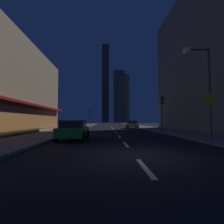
{
  "coord_description": "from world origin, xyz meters",
  "views": [
    {
      "loc": [
        -1.17,
        -7.27,
        1.43
      ],
      "look_at": [
        0.0,
        28.41,
        3.23
      ],
      "focal_mm": 27.73,
      "sensor_mm": 36.0,
      "label": 1
    }
  ],
  "objects_px": {
    "street_lamp_right": "(198,70)",
    "car_parked_far": "(132,124)",
    "traffic_light_near_right": "(162,106)",
    "traffic_light_far_left": "(90,114)",
    "car_parked_near": "(74,130)",
    "pedestrian_crossing_sign": "(210,112)",
    "fire_hydrant_far_left": "(80,126)"
  },
  "relations": [
    {
      "from": "street_lamp_right",
      "to": "car_parked_far",
      "type": "bearing_deg",
      "value": 95.08
    },
    {
      "from": "car_parked_near",
      "to": "fire_hydrant_far_left",
      "type": "distance_m",
      "value": 18.19
    },
    {
      "from": "car_parked_near",
      "to": "traffic_light_near_right",
      "type": "relative_size",
      "value": 1.01
    },
    {
      "from": "traffic_light_near_right",
      "to": "traffic_light_far_left",
      "type": "bearing_deg",
      "value": 112.63
    },
    {
      "from": "car_parked_far",
      "to": "street_lamp_right",
      "type": "bearing_deg",
      "value": -84.92
    },
    {
      "from": "traffic_light_far_left",
      "to": "pedestrian_crossing_sign",
      "type": "height_order",
      "value": "traffic_light_far_left"
    },
    {
      "from": "car_parked_near",
      "to": "traffic_light_far_left",
      "type": "height_order",
      "value": "traffic_light_far_left"
    },
    {
      "from": "car_parked_near",
      "to": "car_parked_far",
      "type": "bearing_deg",
      "value": 69.24
    },
    {
      "from": "car_parked_far",
      "to": "traffic_light_near_right",
      "type": "xyz_separation_m",
      "value": [
        1.9,
        -11.63,
        2.45
      ]
    },
    {
      "from": "traffic_light_far_left",
      "to": "pedestrian_crossing_sign",
      "type": "xyz_separation_m",
      "value": [
        11.1,
        -35.69,
        -1.18
      ]
    },
    {
      "from": "car_parked_near",
      "to": "pedestrian_crossing_sign",
      "type": "height_order",
      "value": "pedestrian_crossing_sign"
    },
    {
      "from": "pedestrian_crossing_sign",
      "to": "fire_hydrant_far_left",
      "type": "bearing_deg",
      "value": 119.9
    },
    {
      "from": "fire_hydrant_far_left",
      "to": "traffic_light_far_left",
      "type": "distance_m",
      "value": 15.94
    },
    {
      "from": "car_parked_far",
      "to": "street_lamp_right",
      "type": "relative_size",
      "value": 0.64
    },
    {
      "from": "traffic_light_far_left",
      "to": "street_lamp_right",
      "type": "distance_m",
      "value": 36.49
    },
    {
      "from": "pedestrian_crossing_sign",
      "to": "traffic_light_far_left",
      "type": "bearing_deg",
      "value": 107.27
    },
    {
      "from": "pedestrian_crossing_sign",
      "to": "street_lamp_right",
      "type": "bearing_deg",
      "value": 103.52
    },
    {
      "from": "street_lamp_right",
      "to": "traffic_light_near_right",
      "type": "bearing_deg",
      "value": 89.18
    },
    {
      "from": "fire_hydrant_far_left",
      "to": "street_lamp_right",
      "type": "relative_size",
      "value": 0.1
    },
    {
      "from": "fire_hydrant_far_left",
      "to": "car_parked_near",
      "type": "bearing_deg",
      "value": -82.74
    },
    {
      "from": "traffic_light_near_right",
      "to": "pedestrian_crossing_sign",
      "type": "height_order",
      "value": "traffic_light_near_right"
    },
    {
      "from": "traffic_light_near_right",
      "to": "traffic_light_far_left",
      "type": "height_order",
      "value": "same"
    },
    {
      "from": "car_parked_near",
      "to": "street_lamp_right",
      "type": "bearing_deg",
      "value": -6.57
    },
    {
      "from": "traffic_light_near_right",
      "to": "traffic_light_far_left",
      "type": "distance_m",
      "value": 28.58
    },
    {
      "from": "car_parked_far",
      "to": "traffic_light_far_left",
      "type": "height_order",
      "value": "traffic_light_far_left"
    },
    {
      "from": "fire_hydrant_far_left",
      "to": "traffic_light_far_left",
      "type": "xyz_separation_m",
      "value": [
        0.4,
        15.7,
        2.74
      ]
    },
    {
      "from": "car_parked_far",
      "to": "pedestrian_crossing_sign",
      "type": "height_order",
      "value": "pedestrian_crossing_sign"
    },
    {
      "from": "car_parked_near",
      "to": "car_parked_far",
      "type": "xyz_separation_m",
      "value": [
        7.2,
        18.99,
        0.0
      ]
    },
    {
      "from": "fire_hydrant_far_left",
      "to": "pedestrian_crossing_sign",
      "type": "distance_m",
      "value": 23.12
    },
    {
      "from": "car_parked_far",
      "to": "fire_hydrant_far_left",
      "type": "bearing_deg",
      "value": -174.3
    },
    {
      "from": "traffic_light_near_right",
      "to": "street_lamp_right",
      "type": "distance_m",
      "value": 8.6
    },
    {
      "from": "traffic_light_near_right",
      "to": "street_lamp_right",
      "type": "height_order",
      "value": "street_lamp_right"
    }
  ]
}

